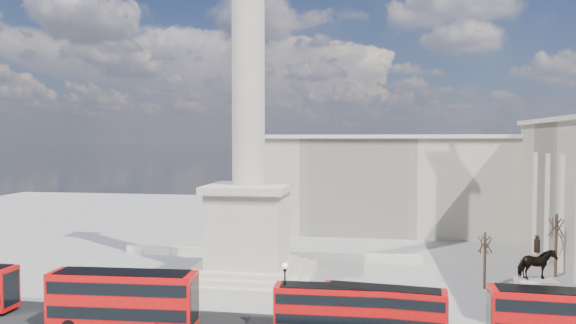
% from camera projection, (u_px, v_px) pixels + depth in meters
% --- Properties ---
extents(ground, '(180.00, 180.00, 0.00)m').
position_uv_depth(ground, '(238.00, 294.00, 52.36)').
color(ground, gray).
rests_on(ground, ground).
extents(nelsons_column, '(14.00, 14.00, 49.85)m').
position_uv_depth(nelsons_column, '(249.00, 166.00, 56.74)').
color(nelsons_column, '#BAAF9B').
rests_on(nelsons_column, ground).
extents(balustrade_wall, '(40.00, 0.60, 1.10)m').
position_uv_depth(balustrade_wall, '(268.00, 254.00, 68.12)').
color(balustrade_wall, beige).
rests_on(balustrade_wall, ground).
extents(building_northeast, '(51.00, 17.00, 16.60)m').
position_uv_depth(building_northeast, '(409.00, 183.00, 88.31)').
color(building_northeast, beige).
rests_on(building_northeast, ground).
extents(red_bus_a, '(12.26, 3.45, 4.92)m').
position_uv_depth(red_bus_a, '(124.00, 300.00, 42.29)').
color(red_bus_a, '#BE0909').
rests_on(red_bus_a, ground).
extents(red_bus_b, '(9.86, 2.60, 3.97)m').
position_uv_depth(red_bus_b, '(336.00, 309.00, 41.48)').
color(red_bus_b, '#BE0909').
rests_on(red_bus_b, ground).
extents(red_bus_c, '(10.02, 3.31, 3.99)m').
position_uv_depth(red_bus_c, '(384.00, 311.00, 41.00)').
color(red_bus_c, '#BE0909').
rests_on(red_bus_c, ground).
extents(red_bus_d, '(11.25, 3.08, 4.52)m').
position_uv_depth(red_bus_d, '(569.00, 319.00, 38.28)').
color(red_bus_d, '#BE0909').
rests_on(red_bus_d, ground).
extents(victorian_lamp, '(0.50, 0.50, 5.79)m').
position_uv_depth(victorian_lamp, '(285.00, 292.00, 41.65)').
color(victorian_lamp, black).
rests_on(victorian_lamp, ground).
extents(equestrian_statue, '(3.76, 2.82, 7.89)m').
position_uv_depth(equestrian_statue, '(536.00, 296.00, 42.74)').
color(equestrian_statue, beige).
rests_on(equestrian_statue, ground).
extents(bare_tree_mid, '(1.66, 1.66, 6.31)m').
position_uv_depth(bare_tree_mid, '(485.00, 242.00, 54.08)').
color(bare_tree_mid, '#332319').
rests_on(bare_tree_mid, ground).
extents(bare_tree_far, '(1.87, 1.87, 7.62)m').
position_uv_depth(bare_tree_far, '(556.00, 225.00, 58.79)').
color(bare_tree_far, '#332319').
rests_on(bare_tree_far, ground).
extents(pedestrian_walking, '(0.67, 0.48, 1.71)m').
position_uv_depth(pedestrian_walking, '(387.00, 309.00, 45.08)').
color(pedestrian_walking, '#242A25').
rests_on(pedestrian_walking, ground).
extents(pedestrian_standing, '(0.93, 0.86, 1.52)m').
position_uv_depth(pedestrian_standing, '(538.00, 323.00, 41.98)').
color(pedestrian_standing, '#242A25').
rests_on(pedestrian_standing, ground).
extents(pedestrian_crossing, '(0.94, 0.90, 1.57)m').
position_uv_depth(pedestrian_crossing, '(311.00, 289.00, 51.60)').
color(pedestrian_crossing, '#242A25').
rests_on(pedestrian_crossing, ground).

